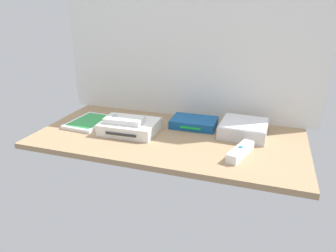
{
  "coord_description": "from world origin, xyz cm",
  "views": [
    {
      "loc": [
        34.01,
        -101.48,
        45.92
      ],
      "look_at": [
        0.0,
        0.0,
        4.0
      ],
      "focal_mm": 32.95,
      "sensor_mm": 36.0,
      "label": 1
    }
  ],
  "objects": [
    {
      "name": "network_router",
      "position": [
        6.89,
        12.41,
        1.7
      ],
      "size": [
        18.19,
        12.61,
        3.4
      ],
      "rotation": [
        0.0,
        0.0,
        0.02
      ],
      "color": "#145193",
      "rests_on": "ground_plane"
    },
    {
      "name": "remote_wand",
      "position": [
        27.68,
        -8.24,
        1.51
      ],
      "size": [
        7.85,
        15.2,
        3.4
      ],
      "rotation": [
        0.0,
        0.0,
        -0.3
      ],
      "color": "white",
      "rests_on": "ground_plane"
    },
    {
      "name": "game_case",
      "position": [
        -35.2,
        1.83,
        0.76
      ],
      "size": [
        14.88,
        19.89,
        1.56
      ],
      "rotation": [
        0.0,
        0.0,
        -0.07
      ],
      "color": "white",
      "rests_on": "ground_plane"
    },
    {
      "name": "back_wall",
      "position": [
        0.0,
        24.6,
        32.0
      ],
      "size": [
        110.0,
        1.2,
        64.0
      ],
      "primitive_type": "cube",
      "color": "white",
      "rests_on": "ground"
    },
    {
      "name": "ground_plane",
      "position": [
        0.0,
        0.0,
        -1.0
      ],
      "size": [
        100.0,
        48.0,
        2.0
      ],
      "primitive_type": "cube",
      "color": "#9E7F5B",
      "rests_on": "ground"
    },
    {
      "name": "game_console",
      "position": [
        -15.3,
        -0.98,
        2.2
      ],
      "size": [
        21.38,
        16.89,
        4.4
      ],
      "rotation": [
        0.0,
        0.0,
        0.02
      ],
      "color": "white",
      "rests_on": "ground_plane"
    },
    {
      "name": "mini_computer",
      "position": [
        26.82,
        9.94,
        2.64
      ],
      "size": [
        17.75,
        17.75,
        5.3
      ],
      "rotation": [
        0.0,
        0.0,
        -0.05
      ],
      "color": "silver",
      "rests_on": "ground_plane"
    },
    {
      "name": "remote_classic_pad",
      "position": [
        -16.73,
        -2.38,
        5.41
      ],
      "size": [
        14.78,
        8.71,
        2.4
      ],
      "rotation": [
        0.0,
        0.0,
        0.05
      ],
      "color": "white",
      "rests_on": "game_console"
    }
  ]
}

